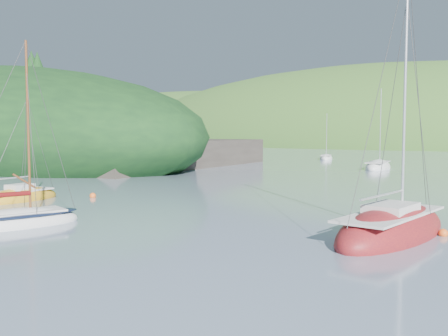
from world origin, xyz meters
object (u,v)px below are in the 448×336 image
Objects in this scene: distant_sloop_c at (326,158)px; sloop_red at (392,232)px; daysailer_white at (15,222)px; distant_sloop_a at (378,168)px; sailboat_yellow at (22,198)px.

sloop_red is at bearing -84.31° from distant_sloop_c.
sloop_red reaches higher than daysailer_white.
sloop_red is 42.30m from distant_sloop_a.
sloop_red is 23.99m from sailboat_yellow.
sailboat_yellow is at bearing -168.75° from sloop_red.
sailboat_yellow is at bearing 161.52° from daysailer_white.
sailboat_yellow is at bearing -106.32° from distant_sloop_c.
daysailer_white reaches higher than distant_sloop_c.
distant_sloop_a is 1.29× the size of distant_sloop_c.
distant_sloop_c is (-8.81, 59.41, -0.02)m from sailboat_yellow.
sloop_red is at bearing -78.17° from distant_sloop_a.
distant_sloop_a is at bearing 103.57° from daysailer_white.
daysailer_white is 9.90m from sailboat_yellow.
sailboat_yellow is at bearing -110.52° from distant_sloop_a.
sailboat_yellow is 0.68× the size of distant_sloop_a.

